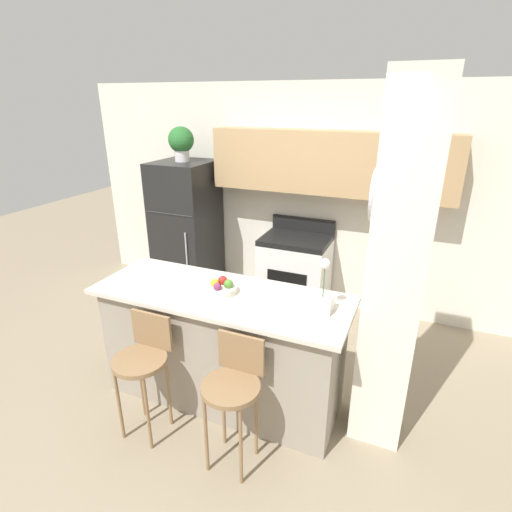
# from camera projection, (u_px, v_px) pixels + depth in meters

# --- Properties ---
(ground_plane) EXTENTS (14.00, 14.00, 0.00)m
(ground_plane) POSITION_uv_depth(u_px,v_px,m) (224.00, 395.00, 3.42)
(ground_plane) COLOR gray
(wall_back) EXTENTS (5.60, 0.38, 2.55)m
(wall_back) POSITION_uv_depth(u_px,v_px,m) (310.00, 185.00, 4.50)
(wall_back) COLOR silver
(wall_back) RESTS_ON ground_plane
(pillar_right) EXTENTS (0.38, 0.33, 2.55)m
(pillar_right) POSITION_uv_depth(u_px,v_px,m) (395.00, 278.00, 2.60)
(pillar_right) COLOR silver
(pillar_right) RESTS_ON ground_plane
(counter_bar) EXTENTS (2.01, 0.74, 0.98)m
(counter_bar) POSITION_uv_depth(u_px,v_px,m) (222.00, 347.00, 3.24)
(counter_bar) COLOR gray
(counter_bar) RESTS_ON ground_plane
(refrigerator) EXTENTS (0.66, 0.73, 1.68)m
(refrigerator) POSITION_uv_depth(u_px,v_px,m) (187.00, 230.00, 4.96)
(refrigerator) COLOR black
(refrigerator) RESTS_ON ground_plane
(stove_range) EXTENTS (0.76, 0.59, 1.07)m
(stove_range) POSITION_uv_depth(u_px,v_px,m) (295.00, 274.00, 4.66)
(stove_range) COLOR white
(stove_range) RESTS_ON ground_plane
(bar_stool_left) EXTENTS (0.39, 0.39, 0.94)m
(bar_stool_left) POSITION_uv_depth(u_px,v_px,m) (143.00, 359.00, 2.87)
(bar_stool_left) COLOR olive
(bar_stool_left) RESTS_ON ground_plane
(bar_stool_right) EXTENTS (0.39, 0.39, 0.94)m
(bar_stool_right) POSITION_uv_depth(u_px,v_px,m) (233.00, 385.00, 2.60)
(bar_stool_right) COLOR olive
(bar_stool_right) RESTS_ON ground_plane
(potted_plant_on_fridge) EXTENTS (0.29, 0.29, 0.39)m
(potted_plant_on_fridge) POSITION_uv_depth(u_px,v_px,m) (181.00, 142.00, 4.57)
(potted_plant_on_fridge) COLOR silver
(potted_plant_on_fridge) RESTS_ON refrigerator
(orchid_vase) EXTENTS (0.14, 0.14, 0.39)m
(orchid_vase) POSITION_uv_depth(u_px,v_px,m) (323.00, 298.00, 2.76)
(orchid_vase) COLOR white
(orchid_vase) RESTS_ON counter_bar
(fruit_bowl) EXTENTS (0.25, 0.25, 0.11)m
(fruit_bowl) POSITION_uv_depth(u_px,v_px,m) (222.00, 288.00, 3.05)
(fruit_bowl) COLOR silver
(fruit_bowl) RESTS_ON counter_bar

